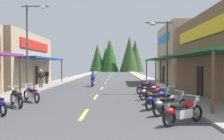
{
  "coord_description": "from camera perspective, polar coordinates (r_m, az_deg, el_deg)",
  "views": [
    {
      "loc": [
        1.47,
        -1.94,
        2.17
      ],
      "look_at": [
        0.75,
        29.45,
        1.55
      ],
      "focal_mm": 37.48,
      "sensor_mm": 36.0,
      "label": 1
    }
  ],
  "objects": [
    {
      "name": "rider_cruising_lead",
      "position": [
        24.18,
        -4.67,
        -2.46
      ],
      "size": [
        0.6,
        2.14,
        1.57
      ],
      "rotation": [
        0.0,
        0.0,
        1.55
      ],
      "color": "black",
      "rests_on": "ground"
    },
    {
      "name": "motorcycle_parked_left_3",
      "position": [
        14.86,
        -19.05,
        -5.42
      ],
      "size": [
        1.57,
        1.6,
        1.04
      ],
      "rotation": [
        0.0,
        0.0,
        2.34
      ],
      "color": "black",
      "rests_on": "ground"
    },
    {
      "name": "motorcycle_parked_right_6",
      "position": [
        18.32,
        8.43,
        -4.14
      ],
      "size": [
        1.75,
        1.39,
        1.04
      ],
      "rotation": [
        0.0,
        0.0,
        0.66
      ],
      "color": "black",
      "rests_on": "ground"
    },
    {
      "name": "pedestrian_browsing",
      "position": [
        27.15,
        -15.63,
        -1.39
      ],
      "size": [
        0.54,
        0.37,
        1.71
      ],
      "rotation": [
        0.0,
        0.0,
        4.37
      ],
      "color": "maroon",
      "rests_on": "ground"
    },
    {
      "name": "motorcycle_parked_left_2",
      "position": [
        13.37,
        -22.3,
        -6.17
      ],
      "size": [
        1.41,
        1.74,
        1.04
      ],
      "rotation": [
        0.0,
        0.0,
        2.24
      ],
      "color": "black",
      "rests_on": "ground"
    },
    {
      "name": "sidewalk_left",
      "position": [
        34.12,
        -11.4,
        -2.43
      ],
      "size": [
        2.23,
        92.56,
        0.12
      ],
      "primitive_type": "cube",
      "color": "gray",
      "rests_on": "ground"
    },
    {
      "name": "motorcycle_parked_right_0",
      "position": [
        9.11,
        16.94,
        -9.55
      ],
      "size": [
        1.83,
        1.28,
        1.04
      ],
      "rotation": [
        0.0,
        0.0,
        0.59
      ],
      "color": "black",
      "rests_on": "ground"
    },
    {
      "name": "motorcycle_parked_right_5",
      "position": [
        16.99,
        9.61,
        -4.56
      ],
      "size": [
        1.62,
        1.54,
        1.04
      ],
      "rotation": [
        0.0,
        0.0,
        0.76
      ],
      "color": "black",
      "rests_on": "ground"
    },
    {
      "name": "storefront_right_far",
      "position": [
        30.46,
        20.63,
        3.55
      ],
      "size": [
        10.63,
        9.17,
        6.99
      ],
      "color": "tan",
      "rests_on": "ground"
    },
    {
      "name": "motorcycle_parked_right_2",
      "position": [
        11.97,
        11.33,
        -6.96
      ],
      "size": [
        1.62,
        1.55,
        1.04
      ],
      "rotation": [
        0.0,
        0.0,
        0.76
      ],
      "color": "black",
      "rests_on": "ground"
    },
    {
      "name": "motorcycle_parked_right_1",
      "position": [
        10.62,
        14.09,
        -8.0
      ],
      "size": [
        1.83,
        1.28,
        1.04
      ],
      "rotation": [
        0.0,
        0.0,
        0.59
      ],
      "color": "black",
      "rests_on": "ground"
    },
    {
      "name": "streetlamp_right",
      "position": [
        18.49,
        12.31,
        5.78
      ],
      "size": [
        2.08,
        0.3,
        5.56
      ],
      "color": "#474C51",
      "rests_on": "ground"
    },
    {
      "name": "ground",
      "position": [
        33.32,
        -1.23,
        -2.69
      ],
      "size": [
        9.83,
        92.56,
        0.1
      ],
      "primitive_type": "cube",
      "color": "#424244"
    },
    {
      "name": "streetlamp_left",
      "position": [
        18.71,
        -19.17,
        7.63
      ],
      "size": [
        2.08,
        0.3,
        6.69
      ],
      "color": "#474C51",
      "rests_on": "ground"
    },
    {
      "name": "motorcycle_parked_right_3",
      "position": [
        13.77,
        10.72,
        -5.9
      ],
      "size": [
        1.33,
        1.8,
        1.04
      ],
      "rotation": [
        0.0,
        0.0,
        0.95
      ],
      "color": "black",
      "rests_on": "ground"
    },
    {
      "name": "storefront_left_far",
      "position": [
        27.33,
        -25.55,
        2.19
      ],
      "size": [
        9.32,
        11.27,
        5.45
      ],
      "color": "tan",
      "rests_on": "ground"
    },
    {
      "name": "pedestrian_by_shop",
      "position": [
        22.79,
        -16.95,
        -1.73
      ],
      "size": [
        0.5,
        0.41,
        1.8
      ],
      "rotation": [
        0.0,
        0.0,
        5.25
      ],
      "color": "#3F593F",
      "rests_on": "ground"
    },
    {
      "name": "treeline_backdrop",
      "position": [
        81.61,
        1.29,
        3.45
      ],
      "size": [
        18.86,
        10.84,
        12.06
      ],
      "color": "#275123",
      "rests_on": "ground"
    },
    {
      "name": "centerline_dashes",
      "position": [
        37.71,
        -0.93,
        -2.16
      ],
      "size": [
        0.16,
        69.49,
        0.01
      ],
      "color": "#E0C64C",
      "rests_on": "ground"
    },
    {
      "name": "sidewalk_right",
      "position": [
        33.59,
        9.11,
        -2.48
      ],
      "size": [
        2.23,
        92.56,
        0.12
      ],
      "primitive_type": "cube",
      "color": "gray",
      "rests_on": "ground"
    },
    {
      "name": "motorcycle_parked_right_4",
      "position": [
        15.17,
        9.71,
        -5.24
      ],
      "size": [
        1.81,
        1.3,
        1.04
      ],
      "rotation": [
        0.0,
        0.0,
        0.61
      ],
      "color": "black",
      "rests_on": "ground"
    }
  ]
}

